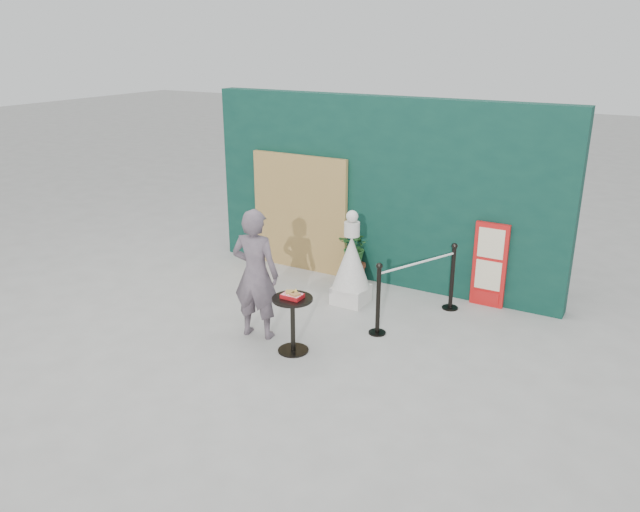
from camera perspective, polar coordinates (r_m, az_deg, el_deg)
The scene contains 10 objects.
ground at distance 8.07m, azimuth -4.29°, elevation -9.20°, with size 60.00×60.00×0.00m, color #ADAAA5.
back_wall at distance 10.12m, azimuth 5.53°, elevation 5.89°, with size 6.00×0.30×3.00m, color #0A2F27.
bamboo_fence at distance 10.70m, azimuth -1.88°, elevation 3.96°, with size 1.80×0.08×2.00m, color tan.
woman at distance 8.29m, azimuth -5.91°, elevation -1.65°, with size 0.65×0.43×1.78m, color slate.
menu_board at distance 9.59m, azimuth 15.24°, elevation -0.81°, with size 0.50×0.07×1.30m.
statue at distance 9.39m, azimuth 2.88°, elevation -0.91°, with size 0.57×0.57×1.46m.
cafe_table at distance 7.98m, azimuth -2.51°, elevation -5.50°, with size 0.52×0.52×0.75m.
food_basket at distance 7.86m, azimuth -2.52°, elevation -3.59°, with size 0.26×0.19×0.11m.
planter at distance 10.25m, azimuth 3.27°, elevation 0.37°, with size 0.52×0.45×0.89m.
stanchion_barrier at distance 8.92m, azimuth 8.85°, elevation -2.95°, with size 0.84×1.54×1.03m.
Camera 1 is at (4.02, -5.82, 3.88)m, focal length 35.00 mm.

